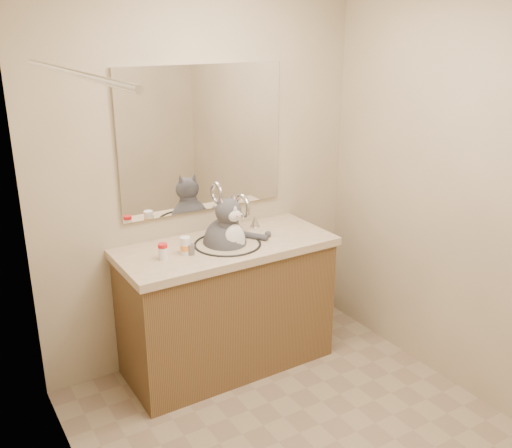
% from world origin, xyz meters
% --- Properties ---
extents(room, '(2.22, 2.52, 2.42)m').
position_xyz_m(room, '(0.00, 0.00, 1.20)').
color(room, gray).
rests_on(room, ground).
extents(vanity, '(1.34, 0.59, 1.12)m').
position_xyz_m(vanity, '(0.00, 0.96, 0.44)').
color(vanity, brown).
rests_on(vanity, ground).
extents(mirror, '(1.10, 0.02, 0.90)m').
position_xyz_m(mirror, '(0.00, 1.24, 1.45)').
color(mirror, white).
rests_on(mirror, room).
extents(shower_curtain, '(0.02, 1.30, 1.93)m').
position_xyz_m(shower_curtain, '(-1.05, 0.10, 1.03)').
color(shower_curtain, '#BFAE91').
rests_on(shower_curtain, ground).
extents(cat, '(0.41, 0.33, 0.53)m').
position_xyz_m(cat, '(0.00, 0.97, 0.86)').
color(cat, '#444449').
rests_on(cat, vanity).
extents(pill_bottle_redcap, '(0.06, 0.06, 0.09)m').
position_xyz_m(pill_bottle_redcap, '(-0.43, 0.93, 0.90)').
color(pill_bottle_redcap, white).
rests_on(pill_bottle_redcap, vanity).
extents(pill_bottle_orange, '(0.08, 0.08, 0.11)m').
position_xyz_m(pill_bottle_orange, '(-0.28, 0.94, 0.90)').
color(pill_bottle_orange, white).
rests_on(pill_bottle_orange, vanity).
extents(grey_canister, '(0.05, 0.05, 0.06)m').
position_xyz_m(grey_canister, '(-0.26, 0.91, 0.88)').
color(grey_canister, slate).
rests_on(grey_canister, vanity).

